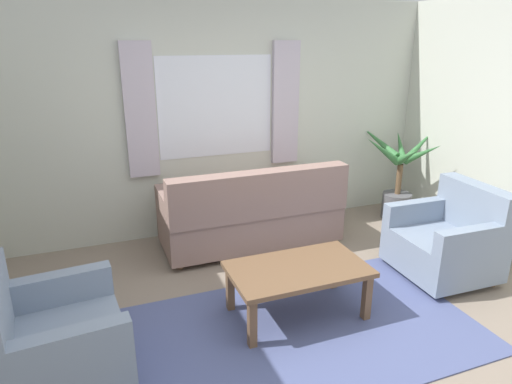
% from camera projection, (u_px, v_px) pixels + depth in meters
% --- Properties ---
extents(ground_plane, '(6.24, 6.24, 0.00)m').
position_uv_depth(ground_plane, '(300.00, 331.00, 3.51)').
color(ground_plane, gray).
extents(wall_back, '(5.32, 0.12, 2.60)m').
position_uv_depth(wall_back, '(215.00, 119.00, 5.08)').
color(wall_back, beige).
rests_on(wall_back, ground_plane).
extents(window_with_curtains, '(1.98, 0.07, 1.40)m').
position_uv_depth(window_with_curtains, '(217.00, 107.00, 4.96)').
color(window_with_curtains, white).
extents(area_rug, '(2.76, 1.62, 0.01)m').
position_uv_depth(area_rug, '(300.00, 331.00, 3.50)').
color(area_rug, '#4C5684').
rests_on(area_rug, ground_plane).
extents(couch, '(1.90, 0.82, 0.92)m').
position_uv_depth(couch, '(252.00, 215.00, 4.84)').
color(couch, gray).
rests_on(couch, ground_plane).
extents(armchair_left, '(0.89, 0.91, 0.88)m').
position_uv_depth(armchair_left, '(47.00, 344.00, 2.81)').
color(armchair_left, gray).
rests_on(armchair_left, ground_plane).
extents(armchair_right, '(0.84, 0.86, 0.88)m').
position_uv_depth(armchair_right, '(449.00, 240.00, 4.26)').
color(armchair_right, gray).
rests_on(armchair_right, ground_plane).
extents(coffee_table, '(1.10, 0.64, 0.44)m').
position_uv_depth(coffee_table, '(298.00, 273.00, 3.60)').
color(coffee_table, brown).
rests_on(coffee_table, ground_plane).
extents(potted_plant, '(1.10, 1.12, 1.14)m').
position_uv_depth(potted_plant, '(398.00, 180.00, 5.61)').
color(potted_plant, '#56565B').
rests_on(potted_plant, ground_plane).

